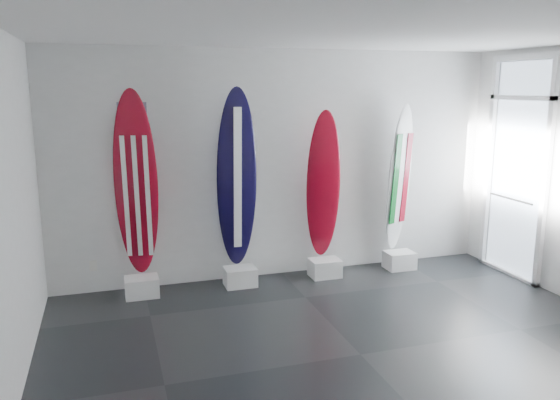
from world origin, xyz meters
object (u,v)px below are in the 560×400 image
object	(u,v)px
surfboard_usa	(136,185)
surfboard_swiss	(323,185)
surfboard_italy	(399,179)
surfboard_navy	(237,179)

from	to	relation	value
surfboard_usa	surfboard_swiss	size ratio (longest dim) A/B	1.13
surfboard_swiss	surfboard_italy	bearing A→B (deg)	10.79
surfboard_italy	surfboard_navy	bearing A→B (deg)	158.19
surfboard_navy	surfboard_italy	world-z (taller)	surfboard_navy
surfboard_usa	surfboard_navy	distance (m)	1.23
surfboard_swiss	surfboard_italy	xyz separation A→B (m)	(1.13, 0.00, 0.03)
surfboard_navy	surfboard_swiss	xyz separation A→B (m)	(1.17, 0.00, -0.14)
surfboard_usa	surfboard_navy	size ratio (longest dim) A/B	0.99
surfboard_usa	surfboard_italy	size ratio (longest dim) A/B	1.10
surfboard_usa	surfboard_navy	bearing A→B (deg)	10.61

